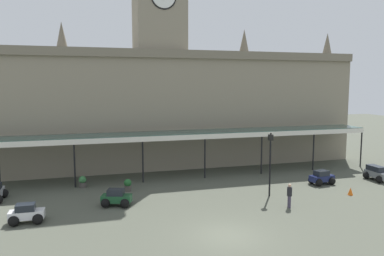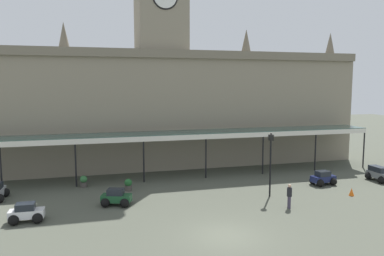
{
  "view_description": "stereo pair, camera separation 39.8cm",
  "coord_description": "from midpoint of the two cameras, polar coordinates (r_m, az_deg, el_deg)",
  "views": [
    {
      "loc": [
        -7.5,
        -18.84,
        8.45
      ],
      "look_at": [
        0.0,
        7.25,
        5.27
      ],
      "focal_mm": 35.14,
      "sensor_mm": 36.0,
      "label": 1
    },
    {
      "loc": [
        -7.12,
        -18.95,
        8.45
      ],
      "look_at": [
        0.0,
        7.25,
        5.27
      ],
      "focal_mm": 35.14,
      "sensor_mm": 36.0,
      "label": 2
    }
  ],
  "objects": [
    {
      "name": "planter_near_kerb",
      "position": [
        32.42,
        -15.79,
        -7.78
      ],
      "size": [
        0.6,
        0.6,
        0.96
      ],
      "color": "#47423D",
      "rests_on": "ground"
    },
    {
      "name": "pedestrian_crossing_forecourt",
      "position": [
        26.94,
        14.98,
        -9.81
      ],
      "size": [
        0.34,
        0.38,
        1.67
      ],
      "color": "#3F384C",
      "rests_on": "ground"
    },
    {
      "name": "planter_forecourt_centre",
      "position": [
        30.61,
        -9.28,
        -8.48
      ],
      "size": [
        0.6,
        0.6,
        0.96
      ],
      "color": "#47423D",
      "rests_on": "ground"
    },
    {
      "name": "victorian_lamppost",
      "position": [
        28.76,
        12.23,
        -4.36
      ],
      "size": [
        0.3,
        0.3,
        4.85
      ],
      "color": "black",
      "rests_on": "ground"
    },
    {
      "name": "ground_plane",
      "position": [
        21.96,
        5.71,
        -15.99
      ],
      "size": [
        140.0,
        140.0,
        0.0
      ],
      "primitive_type": "plane",
      "color": "#4B4E41"
    },
    {
      "name": "car_green_sedan",
      "position": [
        27.18,
        -10.99,
        -10.44
      ],
      "size": [
        2.22,
        1.89,
        1.19
      ],
      "color": "#1E512D",
      "rests_on": "ground"
    },
    {
      "name": "car_grey_estate",
      "position": [
        37.03,
        26.8,
        -6.34
      ],
      "size": [
        1.55,
        2.25,
        1.27
      ],
      "color": "slate",
      "rests_on": "ground"
    },
    {
      "name": "station_building",
      "position": [
        38.94,
        -4.37,
        4.01
      ],
      "size": [
        41.5,
        6.03,
        20.68
      ],
      "color": "gray",
      "rests_on": "ground"
    },
    {
      "name": "car_navy_sedan",
      "position": [
        33.84,
        19.59,
        -7.29
      ],
      "size": [
        2.13,
        1.65,
        1.19
      ],
      "color": "#19214C",
      "rests_on": "ground"
    },
    {
      "name": "traffic_cone",
      "position": [
        31.48,
        23.4,
        -8.9
      ],
      "size": [
        0.4,
        0.4,
        0.59
      ],
      "primitive_type": "cone",
      "color": "orange",
      "rests_on": "ground"
    },
    {
      "name": "car_white_sedan",
      "position": [
        25.72,
        -23.41,
        -11.88
      ],
      "size": [
        2.06,
        1.54,
        1.19
      ],
      "color": "silver",
      "rests_on": "ground"
    },
    {
      "name": "entrance_canopy",
      "position": [
        34.07,
        -2.67,
        -0.96
      ],
      "size": [
        39.41,
        3.26,
        4.07
      ],
      "color": "#38564C",
      "rests_on": "ground"
    }
  ]
}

